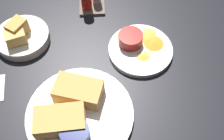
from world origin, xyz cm
name	(u,v)px	position (x,y,z in cm)	size (l,w,h in cm)	color
ground_plane	(86,77)	(0.00, 0.00, -1.50)	(110.00, 110.00, 3.00)	black
plate_sandwich_main	(80,114)	(-1.53, -13.46, 0.80)	(29.53, 29.53, 1.60)	white
sandwich_half_near	(78,91)	(-1.64, -7.85, 4.00)	(14.72, 11.05, 4.80)	tan
sandwich_half_far	(60,121)	(-6.33, -16.36, 4.00)	(13.63, 8.31, 4.80)	tan
ramekin_dark_sauce	(75,134)	(-2.44, -20.04, 3.91)	(7.55, 7.55, 4.31)	#0C144C
spoon_by_dark_ramekin	(76,115)	(-2.48, -14.21, 1.96)	(2.22, 9.86, 0.80)	silver
plate_chips_companion	(140,50)	(17.66, 7.66, 0.80)	(20.44, 20.44, 1.60)	white
ramekin_light_gravy	(131,39)	(14.59, 10.21, 3.60)	(7.73, 7.73, 3.71)	maroon
spoon_by_gravy_ramekin	(137,37)	(16.92, 12.10, 1.96)	(3.08, 9.96, 0.80)	silver
plantain_chip_scatter	(142,40)	(18.39, 10.73, 1.90)	(17.14, 16.01, 0.60)	orange
bread_basket_rear	(21,36)	(-20.41, 14.24, 2.30)	(17.49, 17.49, 8.09)	silver
condiment_caddy	(90,0)	(2.22, 28.45, 3.41)	(9.00, 9.00, 9.50)	brown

